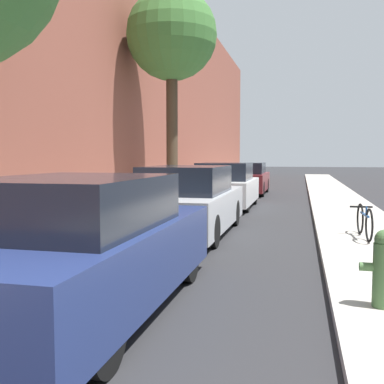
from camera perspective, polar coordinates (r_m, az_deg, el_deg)
The scene contains 11 objects.
ground_plane at distance 15.41m, azimuth 7.68°, elevation -1.91°, with size 120.00×120.00×0.00m, color #28282B.
sidewalk_left at distance 15.96m, azimuth -2.74°, elevation -1.44°, with size 2.00×52.00×0.12m.
sidewalk_right at distance 15.39m, azimuth 18.49°, elevation -1.89°, with size 2.00×52.00×0.12m.
building_facade_left at distance 16.57m, azimuth -7.44°, elevation 14.84°, with size 0.70×52.00×9.39m.
parked_car_navy at distance 5.17m, azimuth -13.72°, elevation -6.82°, with size 1.89×4.44×1.50m.
parked_car_silver at distance 9.98m, azimuth -0.43°, elevation -1.29°, with size 1.80×4.56×1.50m.
parked_car_white at distance 15.18m, azimuth 4.23°, elevation 0.69°, with size 1.84×3.96×1.50m.
parked_car_maroon at distance 20.69m, azimuth 6.86°, elevation 1.62°, with size 1.78×4.14×1.42m.
street_tree_far at distance 14.78m, azimuth -2.56°, elevation 18.86°, with size 2.80×2.80×6.74m.
fire_hydrant at distance 5.25m, azimuth 22.99°, elevation -8.71°, with size 0.50×0.23×0.83m.
bicycle at distance 9.53m, azimuth 20.83°, elevation -3.44°, with size 0.44×1.54×0.63m.
Camera 1 is at (1.55, 0.76, 1.72)m, focal length 42.47 mm.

